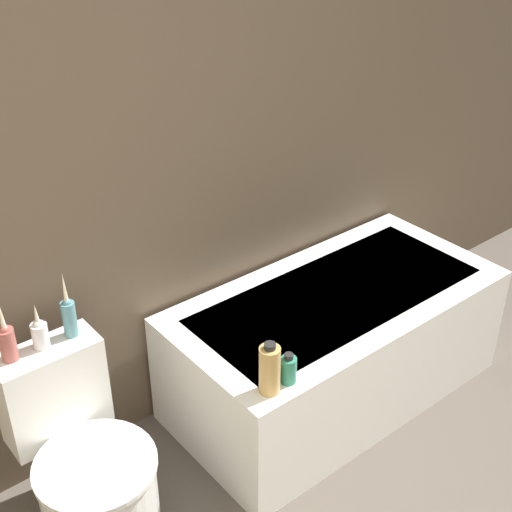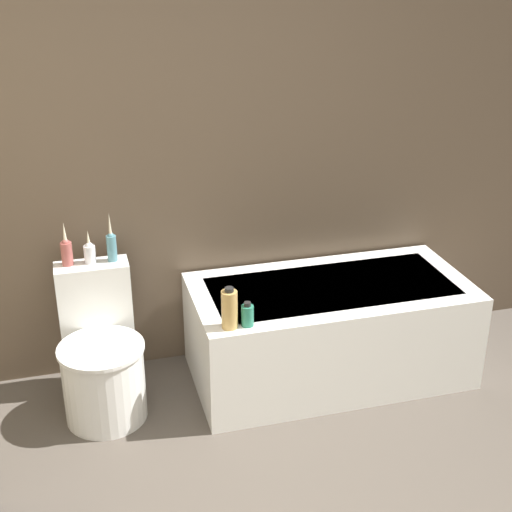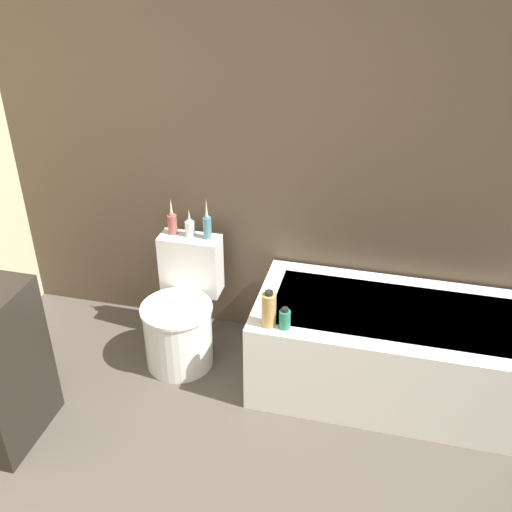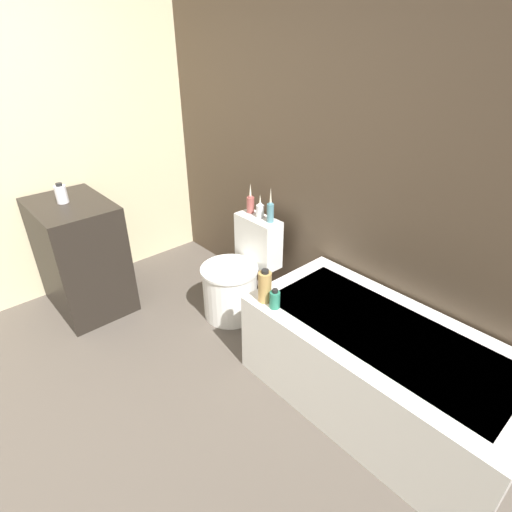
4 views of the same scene
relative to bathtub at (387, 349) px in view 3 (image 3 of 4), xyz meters
name	(u,v)px [view 3 (image 3 of 4)]	position (x,y,z in m)	size (l,w,h in m)	color
wall_back_tiled	(267,142)	(-0.81, 0.42, 1.02)	(6.40, 0.06, 2.60)	brown
bathtub	(387,349)	(0.00, 0.00, 0.00)	(1.50, 0.75, 0.55)	white
toilet	(182,317)	(-1.24, -0.01, 0.02)	(0.43, 0.59, 0.74)	white
vase_gold	(172,222)	(-1.35, 0.23, 0.54)	(0.06, 0.06, 0.23)	#994C47
vase_silver	(190,227)	(-1.24, 0.22, 0.52)	(0.06, 0.06, 0.18)	silver
vase_bronze	(207,225)	(-1.13, 0.22, 0.54)	(0.05, 0.05, 0.26)	teal
shampoo_bottle_tall	(269,309)	(-0.63, -0.29, 0.37)	(0.08, 0.08, 0.21)	tan
shampoo_bottle_short	(285,319)	(-0.54, -0.29, 0.33)	(0.06, 0.06, 0.13)	#267259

